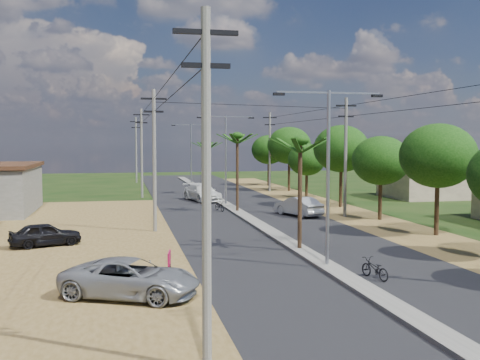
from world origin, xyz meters
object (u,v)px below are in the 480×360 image
Objects in this scene: moto_rider_east at (375,269)px; car_parked_silver at (131,279)px; car_silver_mid at (298,207)px; roadside_sign at (169,262)px; car_white_far at (202,193)px; car_parked_dark at (45,235)px.

car_parked_silver is at bearing -10.59° from moto_rider_east.
car_silver_mid is 4.16× the size of roadside_sign.
car_white_far is at bearing -84.34° from car_silver_mid.
car_parked_silver is at bearing 37.95° from car_silver_mid.
car_white_far reaches higher than car_silver_mid.
car_parked_dark reaches higher than roadside_sign.
car_silver_mid reaches higher than car_parked_silver.
moto_rider_east is at bearing 62.05° from car_silver_mid.
car_parked_silver is 1.34× the size of car_parked_dark.
car_silver_mid is at bearing -113.05° from moto_rider_east.
car_parked_silver reaches higher than moto_rider_east.
car_white_far is 5.11× the size of roadside_sign.
roadside_sign reaches higher than moto_rider_east.
car_parked_dark is (-11.66, -21.01, -0.15)m from car_white_far.
roadside_sign is at bearing -116.00° from car_white_far.
car_white_far is at bearing 87.48° from roadside_sign.
car_white_far is at bearing -99.52° from moto_rider_east.
car_parked_silver is 4.25m from roadside_sign.
car_silver_mid reaches higher than moto_rider_east.
car_white_far is 33.04m from car_parked_silver.
car_parked_silver is 9.99m from moto_rider_east.
car_parked_dark is 3.53× the size of roadside_sign.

